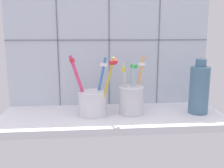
{
  "coord_description": "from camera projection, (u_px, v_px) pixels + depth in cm",
  "views": [
    {
      "loc": [
        -6.29,
        -69.67,
        25.2
      ],
      "look_at": [
        0.0,
        0.7,
        10.9
      ],
      "focal_mm": 40.59,
      "sensor_mm": 36.0,
      "label": 1
    }
  ],
  "objects": [
    {
      "name": "toothbrush_cup_right",
      "position": [
        131.0,
        98.0,
        0.74
      ],
      "size": [
        8.76,
        10.06,
        16.47
      ],
      "color": "silver",
      "rests_on": "counter_slab"
    },
    {
      "name": "tile_wall_back",
      "position": [
        109.0,
        41.0,
        0.81
      ],
      "size": [
        64.0,
        2.2,
        45.0
      ],
      "color": "silver",
      "rests_on": "ground"
    },
    {
      "name": "toothbrush_cup_left",
      "position": [
        93.0,
        101.0,
        0.73
      ],
      "size": [
        13.32,
        10.19,
        17.05
      ],
      "color": "silver",
      "rests_on": "counter_slab"
    },
    {
      "name": "ceramic_vase",
      "position": [
        199.0,
        89.0,
        0.73
      ],
      "size": [
        5.58,
        5.58,
        15.92
      ],
      "color": "slate",
      "rests_on": "counter_slab"
    },
    {
      "name": "counter_slab",
      "position": [
        112.0,
        118.0,
        0.73
      ],
      "size": [
        64.0,
        22.0,
        2.0
      ],
      "primitive_type": "cube",
      "color": "silver",
      "rests_on": "ground"
    }
  ]
}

